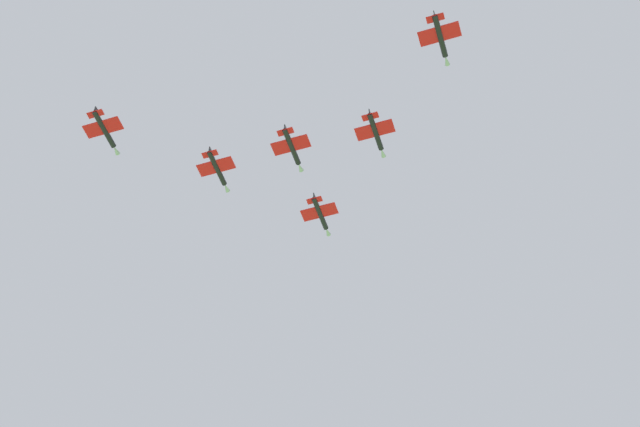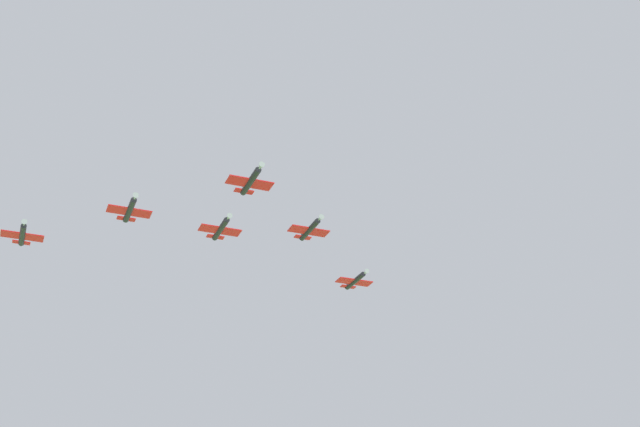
% 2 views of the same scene
% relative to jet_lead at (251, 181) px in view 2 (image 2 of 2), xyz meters
% --- Properties ---
extents(jet_lead, '(9.02, 9.23, 2.27)m').
position_rel_jet_lead_xyz_m(jet_lead, '(0.00, 0.00, 0.00)').
color(jet_lead, black).
extents(jet_port_inner, '(9.02, 9.23, 2.27)m').
position_rel_jet_lead_xyz_m(jet_port_inner, '(24.11, 0.42, 1.33)').
color(jet_port_inner, black).
extents(jet_starboard_inner, '(9.02, 9.23, 2.27)m').
position_rel_jet_lead_xyz_m(jet_starboard_inner, '(-0.42, 24.11, -0.64)').
color(jet_starboard_inner, black).
extents(jet_port_outer, '(9.02, 9.23, 2.27)m').
position_rel_jet_lead_xyz_m(jet_port_outer, '(13.03, 13.50, -0.68)').
color(jet_port_outer, black).
extents(jet_starboard_outer, '(9.02, 9.23, 2.27)m').
position_rel_jet_lead_xyz_m(jet_starboard_outer, '(48.23, 0.85, -0.65)').
color(jet_starboard_outer, black).
extents(jet_center_rear, '(9.02, 9.23, 2.27)m').
position_rel_jet_lead_xyz_m(jet_center_rear, '(-0.85, 48.23, -1.09)').
color(jet_center_rear, black).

